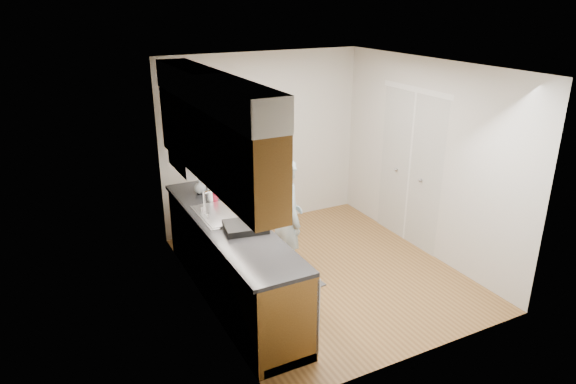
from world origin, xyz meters
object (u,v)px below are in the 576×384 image
object	(u,v)px
person	(288,211)
dish_rack	(245,227)
soap_bottle_c	(200,186)
steel_can	(228,191)
soap_bottle_a	(211,191)
soda_can	(215,196)
soap_bottle_b	(213,184)

from	to	relation	value
person	dish_rack	world-z (taller)	person
soap_bottle_c	dish_rack	bearing A→B (deg)	-86.12
dish_rack	steel_can	bearing A→B (deg)	89.41
person	soap_bottle_a	distance (m)	0.92
soda_can	dish_rack	world-z (taller)	soda_can
soap_bottle_c	soda_can	distance (m)	0.35
person	dish_rack	bearing A→B (deg)	128.72
soap_bottle_a	person	bearing A→B (deg)	-34.10
soap_bottle_c	steel_can	size ratio (longest dim) A/B	1.51
soap_bottle_a	soap_bottle_b	size ratio (longest dim) A/B	1.17
steel_can	dish_rack	xyz separation A→B (m)	(-0.18, -0.98, -0.03)
soap_bottle_a	soap_bottle_c	xyz separation A→B (m)	(-0.04, 0.32, -0.03)
person	steel_can	bearing A→B (deg)	50.00
soap_bottle_b	steel_can	world-z (taller)	soap_bottle_b
steel_can	soda_can	bearing A→B (deg)	-152.44
person	soap_bottle_c	world-z (taller)	person
person	soap_bottle_c	distance (m)	1.14
soap_bottle_b	dish_rack	size ratio (longest dim) A/B	0.51
steel_can	soap_bottle_a	bearing A→B (deg)	-161.15
soap_bottle_b	steel_can	size ratio (longest dim) A/B	1.77
person	steel_can	xyz separation A→B (m)	(-0.51, 0.58, 0.14)
soap_bottle_c	dish_rack	distance (m)	1.23
person	dish_rack	distance (m)	0.81
person	soap_bottle_b	world-z (taller)	person
soda_can	dish_rack	size ratio (longest dim) A/B	0.31
person	soap_bottle_c	xyz separation A→B (m)	(-0.78, 0.82, 0.17)
soap_bottle_a	soap_bottle_c	size ratio (longest dim) A/B	1.37
soap_bottle_b	soda_can	world-z (taller)	soap_bottle_b
soap_bottle_a	soap_bottle_c	world-z (taller)	soap_bottle_a
soap_bottle_a	soda_can	xyz separation A→B (m)	(0.03, -0.03, -0.06)
soap_bottle_c	soda_can	size ratio (longest dim) A/B	1.40
soap_bottle_b	soap_bottle_c	xyz separation A→B (m)	(-0.15, 0.06, -0.02)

